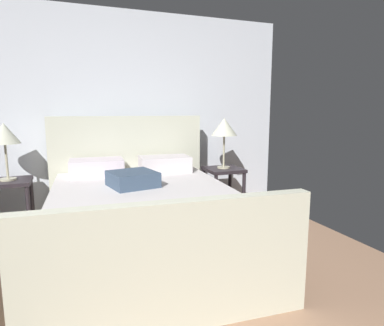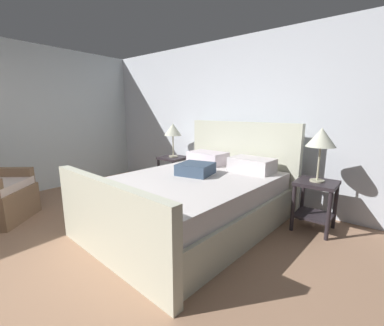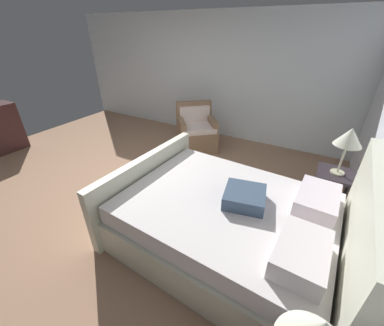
{
  "view_description": "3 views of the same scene",
  "coord_description": "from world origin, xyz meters",
  "px_view_note": "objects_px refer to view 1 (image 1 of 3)",
  "views": [
    {
      "loc": [
        -0.18,
        -0.97,
        1.34
      ],
      "look_at": [
        0.76,
        1.53,
        0.91
      ],
      "focal_mm": 31.33,
      "sensor_mm": 36.0,
      "label": 1
    },
    {
      "loc": [
        2.3,
        -0.38,
        1.41
      ],
      "look_at": [
        0.62,
        1.71,
        0.86
      ],
      "focal_mm": 23.75,
      "sensor_mm": 36.0,
      "label": 2
    },
    {
      "loc": [
        2.3,
        2.57,
        2.17
      ],
      "look_at": [
        0.33,
        1.46,
        0.89
      ],
      "focal_mm": 22.11,
      "sensor_mm": 36.0,
      "label": 3
    }
  ],
  "objects_px": {
    "bed": "(143,216)",
    "nightstand_right": "(223,183)",
    "table_lamp_right": "(224,128)",
    "nightstand_left": "(10,198)",
    "table_lamp_left": "(4,135)"
  },
  "relations": [
    {
      "from": "nightstand_right",
      "to": "table_lamp_left",
      "type": "height_order",
      "value": "table_lamp_left"
    },
    {
      "from": "bed",
      "to": "table_lamp_right",
      "type": "bearing_deg",
      "value": 33.07
    },
    {
      "from": "bed",
      "to": "nightstand_right",
      "type": "relative_size",
      "value": 4.05
    },
    {
      "from": "table_lamp_right",
      "to": "nightstand_left",
      "type": "distance_m",
      "value": 2.53
    },
    {
      "from": "nightstand_left",
      "to": "table_lamp_left",
      "type": "distance_m",
      "value": 0.67
    },
    {
      "from": "table_lamp_left",
      "to": "nightstand_right",
      "type": "bearing_deg",
      "value": -3.36
    },
    {
      "from": "bed",
      "to": "table_lamp_left",
      "type": "height_order",
      "value": "bed"
    },
    {
      "from": "nightstand_left",
      "to": "table_lamp_left",
      "type": "height_order",
      "value": "table_lamp_left"
    },
    {
      "from": "bed",
      "to": "nightstand_right",
      "type": "xyz_separation_m",
      "value": [
        1.21,
        0.79,
        0.05
      ]
    },
    {
      "from": "nightstand_right",
      "to": "table_lamp_right",
      "type": "distance_m",
      "value": 0.7
    },
    {
      "from": "nightstand_right",
      "to": "nightstand_left",
      "type": "distance_m",
      "value": 2.43
    },
    {
      "from": "table_lamp_left",
      "to": "bed",
      "type": "bearing_deg",
      "value": -37.43
    },
    {
      "from": "bed",
      "to": "table_lamp_right",
      "type": "distance_m",
      "value": 1.63
    },
    {
      "from": "nightstand_right",
      "to": "table_lamp_right",
      "type": "relative_size",
      "value": 0.96
    },
    {
      "from": "nightstand_right",
      "to": "nightstand_left",
      "type": "height_order",
      "value": "same"
    }
  ]
}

